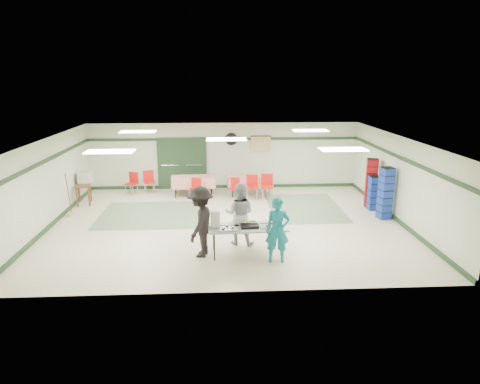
{
  "coord_description": "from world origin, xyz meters",
  "views": [
    {
      "loc": [
        -0.28,
        -12.88,
        4.53
      ],
      "look_at": [
        0.4,
        -0.3,
        1.1
      ],
      "focal_mm": 32.0,
      "sensor_mm": 36.0,
      "label": 1
    }
  ],
  "objects_px": {
    "serving_table": "(248,228)",
    "crate_stack_blue_a": "(374,193)",
    "chair_d": "(195,187)",
    "crate_stack_red": "(371,183)",
    "crate_stack_blue_b": "(386,193)",
    "broom": "(68,194)",
    "office_printer": "(85,177)",
    "chair_c": "(267,184)",
    "dining_table_a": "(250,181)",
    "chair_b": "(234,186)",
    "volunteer_grey": "(239,214)",
    "dining_table_b": "(193,181)",
    "printer_table": "(83,188)",
    "chair_loose_a": "(149,179)",
    "volunteer_teal": "(278,230)",
    "chair_a": "(252,184)",
    "chair_loose_b": "(132,181)",
    "volunteer_dark": "(200,222)"
  },
  "relations": [
    {
      "from": "chair_d",
      "to": "volunteer_teal",
      "type": "bearing_deg",
      "value": -46.68
    },
    {
      "from": "chair_b",
      "to": "crate_stack_red",
      "type": "relative_size",
      "value": 0.47
    },
    {
      "from": "dining_table_a",
      "to": "serving_table",
      "type": "bearing_deg",
      "value": -101.11
    },
    {
      "from": "volunteer_dark",
      "to": "dining_table_b",
      "type": "distance_m",
      "value": 5.87
    },
    {
      "from": "broom",
      "to": "volunteer_teal",
      "type": "bearing_deg",
      "value": -28.89
    },
    {
      "from": "serving_table",
      "to": "dining_table_b",
      "type": "relative_size",
      "value": 1.21
    },
    {
      "from": "volunteer_dark",
      "to": "chair_a",
      "type": "xyz_separation_m",
      "value": [
        1.76,
        5.27,
        -0.37
      ]
    },
    {
      "from": "chair_c",
      "to": "chair_d",
      "type": "xyz_separation_m",
      "value": [
        -2.72,
        -0.02,
        -0.07
      ]
    },
    {
      "from": "chair_b",
      "to": "crate_stack_blue_b",
      "type": "xyz_separation_m",
      "value": [
        4.81,
        -2.58,
        0.36
      ]
    },
    {
      "from": "dining_table_b",
      "to": "chair_b",
      "type": "xyz_separation_m",
      "value": [
        1.57,
        -0.57,
        -0.07
      ]
    },
    {
      "from": "volunteer_teal",
      "to": "volunteer_grey",
      "type": "distance_m",
      "value": 1.52
    },
    {
      "from": "office_printer",
      "to": "chair_a",
      "type": "bearing_deg",
      "value": -9.48
    },
    {
      "from": "chair_d",
      "to": "broom",
      "type": "height_order",
      "value": "broom"
    },
    {
      "from": "crate_stack_blue_a",
      "to": "serving_table",
      "type": "bearing_deg",
      "value": -142.1
    },
    {
      "from": "chair_a",
      "to": "dining_table_a",
      "type": "bearing_deg",
      "value": 97.98
    },
    {
      "from": "chair_c",
      "to": "crate_stack_blue_a",
      "type": "distance_m",
      "value": 3.9
    },
    {
      "from": "volunteer_dark",
      "to": "broom",
      "type": "xyz_separation_m",
      "value": [
        -4.49,
        3.53,
        -0.17
      ]
    },
    {
      "from": "dining_table_a",
      "to": "printer_table",
      "type": "height_order",
      "value": "dining_table_a"
    },
    {
      "from": "crate_stack_blue_b",
      "to": "office_printer",
      "type": "bearing_deg",
      "value": 166.41
    },
    {
      "from": "crate_stack_blue_a",
      "to": "printer_table",
      "type": "relative_size",
      "value": 1.38
    },
    {
      "from": "volunteer_teal",
      "to": "office_printer",
      "type": "height_order",
      "value": "volunteer_teal"
    },
    {
      "from": "chair_loose_b",
      "to": "crate_stack_red",
      "type": "relative_size",
      "value": 0.51
    },
    {
      "from": "volunteer_grey",
      "to": "chair_d",
      "type": "relative_size",
      "value": 2.1
    },
    {
      "from": "volunteer_dark",
      "to": "crate_stack_red",
      "type": "xyz_separation_m",
      "value": [
        5.89,
        4.03,
        -0.06
      ]
    },
    {
      "from": "dining_table_a",
      "to": "crate_stack_red",
      "type": "height_order",
      "value": "crate_stack_red"
    },
    {
      "from": "dining_table_a",
      "to": "chair_d",
      "type": "height_order",
      "value": "chair_d"
    },
    {
      "from": "volunteer_grey",
      "to": "office_printer",
      "type": "xyz_separation_m",
      "value": [
        -5.46,
        4.4,
        0.07
      ]
    },
    {
      "from": "chair_b",
      "to": "crate_stack_blue_a",
      "type": "relative_size",
      "value": 0.68
    },
    {
      "from": "dining_table_b",
      "to": "volunteer_teal",
      "type": "bearing_deg",
      "value": -72.26
    },
    {
      "from": "serving_table",
      "to": "chair_loose_a",
      "type": "distance_m",
      "value": 7.2
    },
    {
      "from": "chair_a",
      "to": "office_printer",
      "type": "relative_size",
      "value": 1.85
    },
    {
      "from": "chair_b",
      "to": "chair_c",
      "type": "height_order",
      "value": "chair_c"
    },
    {
      "from": "serving_table",
      "to": "volunteer_grey",
      "type": "distance_m",
      "value": 0.78
    },
    {
      "from": "dining_table_b",
      "to": "chair_d",
      "type": "height_order",
      "value": "chair_d"
    },
    {
      "from": "dining_table_b",
      "to": "printer_table",
      "type": "distance_m",
      "value": 4.04
    },
    {
      "from": "crate_stack_blue_b",
      "to": "broom",
      "type": "bearing_deg",
      "value": 175.33
    },
    {
      "from": "volunteer_teal",
      "to": "crate_stack_blue_b",
      "type": "bearing_deg",
      "value": 42.88
    },
    {
      "from": "serving_table",
      "to": "broom",
      "type": "height_order",
      "value": "broom"
    },
    {
      "from": "chair_d",
      "to": "crate_stack_red",
      "type": "bearing_deg",
      "value": 10.24
    },
    {
      "from": "chair_loose_b",
      "to": "crate_stack_red",
      "type": "xyz_separation_m",
      "value": [
        8.78,
        -2.08,
        0.32
      ]
    },
    {
      "from": "serving_table",
      "to": "chair_c",
      "type": "bearing_deg",
      "value": 75.78
    },
    {
      "from": "chair_loose_a",
      "to": "printer_table",
      "type": "xyz_separation_m",
      "value": [
        -2.13,
        -1.45,
        0.07
      ]
    },
    {
      "from": "dining_table_b",
      "to": "chair_b",
      "type": "height_order",
      "value": "chair_b"
    },
    {
      "from": "chair_d",
      "to": "crate_stack_red",
      "type": "xyz_separation_m",
      "value": [
        6.27,
        -1.23,
        0.36
      ]
    },
    {
      "from": "volunteer_dark",
      "to": "crate_stack_blue_a",
      "type": "height_order",
      "value": "volunteer_dark"
    },
    {
      "from": "volunteer_teal",
      "to": "volunteer_grey",
      "type": "xyz_separation_m",
      "value": [
        -0.88,
        1.24,
        0.04
      ]
    },
    {
      "from": "crate_stack_blue_a",
      "to": "chair_c",
      "type": "bearing_deg",
      "value": 155.64
    },
    {
      "from": "serving_table",
      "to": "crate_stack_blue_a",
      "type": "distance_m",
      "value": 5.92
    },
    {
      "from": "broom",
      "to": "crate_stack_blue_b",
      "type": "bearing_deg",
      "value": -1.66
    },
    {
      "from": "chair_loose_b",
      "to": "crate_stack_blue_a",
      "type": "bearing_deg",
      "value": 9.05
    }
  ]
}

